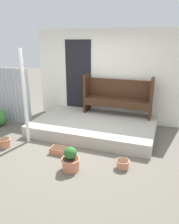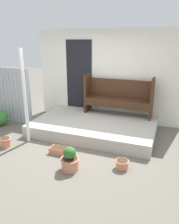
% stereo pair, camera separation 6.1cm
% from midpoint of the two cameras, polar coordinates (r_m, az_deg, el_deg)
% --- Properties ---
extents(ground_plane, '(24.00, 24.00, 0.00)m').
position_cam_midpoint_polar(ground_plane, '(4.99, -3.13, -9.03)').
color(ground_plane, '#666056').
extents(porch_slab, '(3.07, 1.97, 0.29)m').
position_cam_midpoint_polar(porch_slab, '(5.74, 1.63, -3.65)').
color(porch_slab, '#B7B2A5').
rests_on(porch_slab, ground_plane).
extents(house_wall, '(4.27, 0.08, 2.60)m').
position_cam_midpoint_polar(house_wall, '(6.38, 4.42, 9.34)').
color(house_wall, white).
rests_on(house_wall, ground_plane).
extents(support_post, '(0.08, 0.08, 2.13)m').
position_cam_midpoint_polar(support_post, '(5.07, -16.20, 3.59)').
color(support_post, white).
rests_on(support_post, ground_plane).
extents(bench, '(1.88, 0.43, 1.09)m').
position_cam_midpoint_polar(bench, '(6.08, 7.81, 4.38)').
color(bench, '#422616').
rests_on(bench, porch_slab).
extents(flower_pot_left, '(0.27, 0.27, 0.21)m').
position_cam_midpoint_polar(flower_pot_left, '(5.29, -20.83, -7.27)').
color(flower_pot_left, tan).
rests_on(flower_pot_left, ground_plane).
extents(flower_pot_middle, '(0.36, 0.36, 0.46)m').
position_cam_midpoint_polar(flower_pot_middle, '(4.11, -4.73, -12.36)').
color(flower_pot_middle, tan).
rests_on(flower_pot_middle, ground_plane).
extents(flower_pot_right, '(0.26, 0.26, 0.17)m').
position_cam_midpoint_polar(flower_pot_right, '(4.23, 8.92, -13.18)').
color(flower_pot_right, tan).
rests_on(flower_pot_right, ground_plane).
extents(planter_box_rect, '(0.46, 0.22, 0.14)m').
position_cam_midpoint_polar(planter_box_rect, '(4.72, -7.15, -9.93)').
color(planter_box_rect, tan).
rests_on(planter_box_rect, ground_plane).
extents(shrub_by_fence, '(0.45, 0.40, 0.46)m').
position_cam_midpoint_polar(shrub_by_fence, '(6.57, -22.13, -1.34)').
color(shrub_by_fence, '#387A33').
rests_on(shrub_by_fence, ground_plane).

